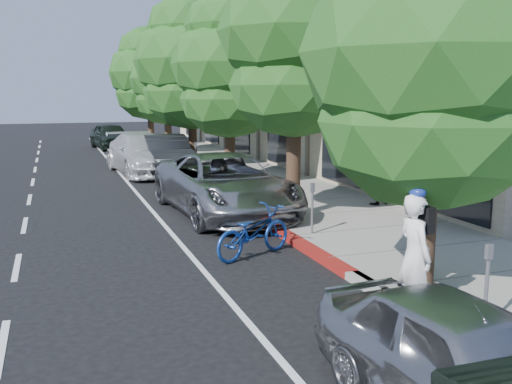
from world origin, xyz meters
name	(u,v)px	position (x,y,z in m)	size (l,w,h in m)	color
ground	(328,264)	(0.00, 0.00, 0.00)	(120.00, 120.00, 0.00)	black
sidewalk	(284,192)	(2.30, 8.00, 0.07)	(4.60, 56.00, 0.15)	gray
curb	(222,196)	(0.00, 8.00, 0.07)	(0.30, 56.00, 0.15)	#9E998E
curb_red_segment	(309,249)	(0.00, 1.00, 0.07)	(0.32, 4.00, 0.15)	maroon
storefront_building	(338,93)	(9.60, 18.00, 3.50)	(10.00, 36.00, 7.00)	#C7B199
street_tree_0	(434,59)	(0.90, -2.00, 4.15)	(4.67, 4.67, 6.88)	black
street_tree_1	(295,36)	(0.90, 4.00, 5.05)	(4.19, 4.19, 7.94)	black
street_tree_2	(229,67)	(0.90, 10.00, 4.49)	(4.32, 4.32, 7.23)	black
street_tree_3	(191,63)	(0.90, 16.00, 4.89)	(5.37, 5.37, 8.08)	black
street_tree_4	(167,80)	(0.90, 22.00, 4.23)	(4.22, 4.22, 6.86)	black
street_tree_5	(149,74)	(0.90, 28.00, 4.73)	(5.33, 5.33, 7.85)	black
cyclist	(414,256)	(-0.01, -3.00, 1.01)	(0.74, 0.49, 2.03)	white
bicycle	(253,232)	(-1.31, 1.07, 0.56)	(0.74, 2.13, 1.12)	#163E9A
silver_suv	(225,185)	(-0.63, 5.50, 0.90)	(2.97, 6.44, 1.79)	#9B9B9F
dark_sedan	(166,155)	(-0.68, 14.50, 0.86)	(1.82, 5.22, 1.72)	black
white_pickup	(143,154)	(-1.59, 15.00, 0.88)	(2.46, 6.04, 1.75)	silver
dark_suv_far	(111,136)	(-1.85, 26.96, 0.83)	(1.95, 4.84, 1.65)	black
near_car_a	(467,366)	(-1.32, -5.83, 0.71)	(1.68, 4.18, 1.42)	#9C9CA1
pedestrian	(377,178)	(4.00, 4.68, 0.97)	(0.80, 0.62, 1.65)	black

